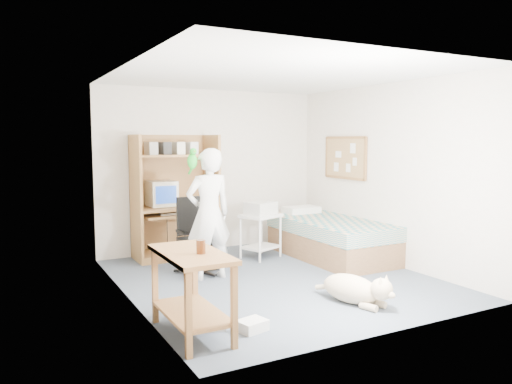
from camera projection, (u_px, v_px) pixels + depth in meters
floor at (275, 279)px, 6.22m from camera, size 4.00×4.00×0.00m
wall_back at (211, 170)px, 7.85m from camera, size 3.60×0.02×2.50m
wall_right at (387, 174)px, 6.93m from camera, size 0.02×4.00×2.50m
wall_left at (128, 185)px, 5.25m from camera, size 0.02×4.00×2.50m
ceiling at (276, 75)px, 5.96m from camera, size 3.60×4.00×0.02m
computer_hutch at (175, 202)px, 7.33m from camera, size 1.20×0.63×1.80m
bed at (330, 238)px, 7.34m from camera, size 1.02×2.02×0.66m
side_desk at (192, 280)px, 4.39m from camera, size 0.50×1.00×0.75m
corkboard at (345, 158)px, 7.69m from camera, size 0.04×0.94×0.66m
office_chair at (196, 247)px, 6.45m from camera, size 0.55×0.55×0.98m
person at (209, 214)px, 6.16m from camera, size 0.61×0.42×1.63m
parrot at (192, 160)px, 6.01m from camera, size 0.12×0.21×0.33m
dog at (355, 289)px, 5.26m from camera, size 0.50×0.97×0.37m
printer_cart at (261, 229)px, 7.29m from camera, size 0.66×0.60×0.65m
printer at (261, 208)px, 7.26m from camera, size 0.51×0.45×0.18m
crt_monitor at (162, 193)px, 7.24m from camera, size 0.39×0.42×0.36m
keyboard at (175, 213)px, 7.19m from camera, size 0.46×0.19×0.03m
pencil_cup at (198, 201)px, 7.41m from camera, size 0.08×0.08×0.12m
drink_glass at (201, 247)px, 4.29m from camera, size 0.08×0.08×0.12m
floor_box_a at (252, 325)px, 4.52m from camera, size 0.29×0.25×0.10m
floor_box_b at (215, 324)px, 4.59m from camera, size 0.24×0.26×0.08m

